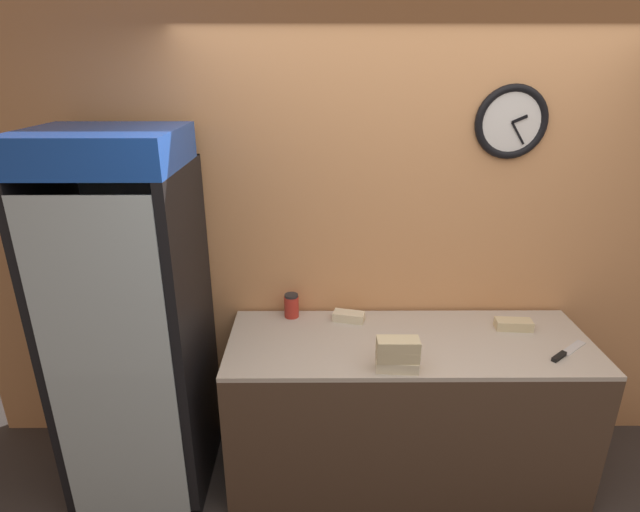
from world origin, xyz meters
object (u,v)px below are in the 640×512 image
at_px(sandwich_stack_bottom, 397,364).
at_px(condiment_jar, 291,306).
at_px(sandwich_flat_right, 349,316).
at_px(chefs_knife, 564,353).
at_px(sandwich_stack_top, 398,344).
at_px(sandwich_stack_middle, 398,355).
at_px(sandwich_flat_left, 514,324).
at_px(beverage_cooler, 133,303).

xyz_separation_m(sandwich_stack_bottom, condiment_jar, (-0.55, 0.56, 0.04)).
distance_m(sandwich_flat_right, chefs_knife, 1.16).
relative_size(sandwich_stack_top, condiment_jar, 1.45).
xyz_separation_m(sandwich_stack_middle, sandwich_flat_right, (-0.21, 0.51, -0.06)).
xyz_separation_m(sandwich_stack_bottom, chefs_knife, (0.89, 0.13, -0.02)).
relative_size(sandwich_stack_bottom, sandwich_flat_left, 1.03).
distance_m(sandwich_flat_left, chefs_knife, 0.32).
xyz_separation_m(beverage_cooler, sandwich_stack_middle, (1.38, -0.32, -0.13)).
xyz_separation_m(sandwich_stack_bottom, sandwich_stack_middle, (0.00, 0.00, 0.06)).
bearing_deg(beverage_cooler, sandwich_stack_bottom, -13.05).
distance_m(sandwich_stack_middle, sandwich_flat_left, 0.83).
distance_m(sandwich_stack_bottom, chefs_knife, 0.90).
distance_m(sandwich_stack_bottom, sandwich_stack_top, 0.11).
height_order(beverage_cooler, condiment_jar, beverage_cooler).
bearing_deg(chefs_knife, beverage_cooler, 175.19).
distance_m(beverage_cooler, sandwich_stack_middle, 1.43).
distance_m(sandwich_flat_right, condiment_jar, 0.35).
bearing_deg(chefs_knife, sandwich_flat_left, 121.27).
distance_m(chefs_knife, condiment_jar, 1.50).
relative_size(sandwich_stack_middle, sandwich_flat_right, 1.07).
height_order(sandwich_stack_bottom, condiment_jar, condiment_jar).
height_order(sandwich_flat_left, chefs_knife, sandwich_flat_left).
distance_m(sandwich_stack_top, chefs_knife, 0.91).
bearing_deg(sandwich_stack_bottom, chefs_knife, 8.27).
relative_size(sandwich_flat_right, condiment_jar, 1.36).
bearing_deg(sandwich_flat_left, sandwich_flat_right, 173.69).
bearing_deg(beverage_cooler, condiment_jar, 15.94).
height_order(sandwich_stack_top, chefs_knife, sandwich_stack_top).
bearing_deg(sandwich_stack_middle, condiment_jar, 134.27).
bearing_deg(sandwich_flat_right, chefs_knife, -18.90).
distance_m(sandwich_stack_middle, sandwich_stack_top, 0.06).
xyz_separation_m(sandwich_stack_bottom, sandwich_flat_left, (0.73, 0.40, -0.00)).
relative_size(sandwich_stack_top, chefs_knife, 0.78).
relative_size(sandwich_stack_top, sandwich_flat_right, 1.07).
bearing_deg(condiment_jar, beverage_cooler, -164.06).
xyz_separation_m(sandwich_stack_top, condiment_jar, (-0.55, 0.56, -0.07)).
bearing_deg(sandwich_stack_middle, beverage_cooler, 166.95).
bearing_deg(sandwich_stack_top, sandwich_stack_bottom, 180.00).
bearing_deg(sandwich_flat_left, condiment_jar, 172.92).
xyz_separation_m(sandwich_stack_middle, sandwich_stack_top, (0.00, 0.00, 0.06)).
xyz_separation_m(sandwich_stack_top, sandwich_flat_left, (0.73, 0.40, -0.11)).
bearing_deg(sandwich_stack_top, sandwich_flat_left, 29.01).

